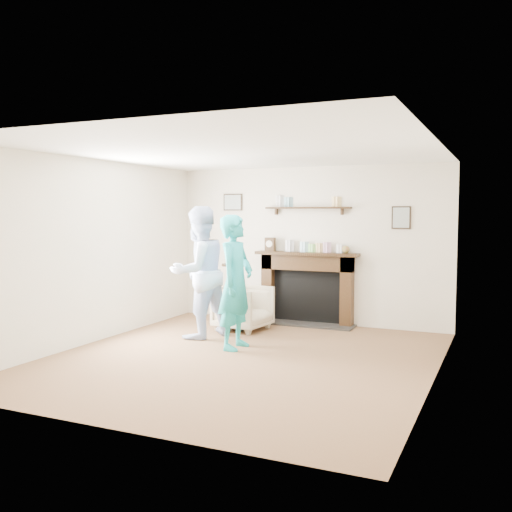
# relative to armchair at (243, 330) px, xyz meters

# --- Properties ---
(ground) EXTENTS (5.00, 5.00, 0.00)m
(ground) POSITION_rel_armchair_xyz_m (0.72, -1.55, 0.00)
(ground) COLOR brown
(ground) RESTS_ON ground
(room_shell) EXTENTS (4.54, 5.02, 2.52)m
(room_shell) POSITION_rel_armchair_xyz_m (0.71, -0.85, 1.62)
(room_shell) COLOR beige
(room_shell) RESTS_ON ground
(armchair) EXTENTS (0.82, 0.80, 0.67)m
(armchair) POSITION_rel_armchair_xyz_m (0.00, 0.00, 0.00)
(armchair) COLOR tan
(armchair) RESTS_ON ground
(man) EXTENTS (1.00, 1.11, 1.86)m
(man) POSITION_rel_armchair_xyz_m (-0.35, -0.73, 0.00)
(man) COLOR silver
(man) RESTS_ON ground
(woman) EXTENTS (0.43, 0.64, 1.75)m
(woman) POSITION_rel_armchair_xyz_m (0.42, -1.11, 0.00)
(woman) COLOR #21C0BF
(woman) RESTS_ON ground
(pedestal_table) EXTENTS (0.36, 0.36, 1.16)m
(pedestal_table) POSITION_rel_armchair_xyz_m (-0.08, -0.15, 0.72)
(pedestal_table) COLOR black
(pedestal_table) RESTS_ON ground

